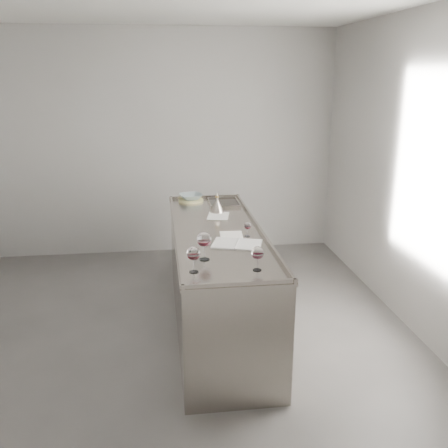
{
  "coord_description": "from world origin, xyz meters",
  "views": [
    {
      "loc": [
        0.01,
        -3.81,
        2.25
      ],
      "look_at": [
        0.55,
        0.23,
        1.02
      ],
      "focal_mm": 40.0,
      "sensor_mm": 36.0,
      "label": 1
    }
  ],
  "objects": [
    {
      "name": "counter",
      "position": [
        0.5,
        0.3,
        0.47
      ],
      "size": [
        0.77,
        2.42,
        0.97
      ],
      "color": "gray",
      "rests_on": "ground"
    },
    {
      "name": "ceramic_bowl",
      "position": [
        0.34,
        1.38,
        0.99
      ],
      "size": [
        0.29,
        0.29,
        0.06
      ],
      "primitive_type": "imported",
      "rotation": [
        0.0,
        0.0,
        0.26
      ],
      "color": "#91A6A9",
      "rests_on": "trivet"
    },
    {
      "name": "trivet",
      "position": [
        0.34,
        1.38,
        0.95
      ],
      "size": [
        0.28,
        0.28,
        0.02
      ],
      "primitive_type": "cylinder",
      "rotation": [
        0.0,
        0.0,
        -0.04
      ],
      "color": "beige",
      "rests_on": "counter"
    },
    {
      "name": "wine_glass_middle",
      "position": [
        0.32,
        -0.38,
        1.09
      ],
      "size": [
        0.11,
        0.11,
        0.21
      ],
      "rotation": [
        0.0,
        0.0,
        0.13
      ],
      "color": "white",
      "rests_on": "counter"
    },
    {
      "name": "wine_glass_left",
      "position": [
        0.22,
        -0.61,
        1.07
      ],
      "size": [
        0.09,
        0.09,
        0.19
      ],
      "rotation": [
        0.0,
        0.0,
        -0.35
      ],
      "color": "white",
      "rests_on": "counter"
    },
    {
      "name": "loose_paper_top",
      "position": [
        0.6,
        0.14,
        0.94
      ],
      "size": [
        0.21,
        0.29,
        0.0
      ],
      "primitive_type": "cube",
      "rotation": [
        0.0,
        0.0,
        -0.08
      ],
      "color": "white",
      "rests_on": "counter"
    },
    {
      "name": "room_shell",
      "position": [
        0.0,
        0.0,
        1.4
      ],
      "size": [
        4.54,
        5.04,
        2.84
      ],
      "color": "#524F4D",
      "rests_on": "ground"
    },
    {
      "name": "wine_funnel",
      "position": [
        0.57,
        0.89,
        1.0
      ],
      "size": [
        0.14,
        0.14,
        0.21
      ],
      "rotation": [
        0.0,
        0.0,
        -0.28
      ],
      "color": "#B1A79E",
      "rests_on": "counter"
    },
    {
      "name": "loose_paper_under",
      "position": [
        0.56,
        0.76,
        0.94
      ],
      "size": [
        0.25,
        0.31,
        0.0
      ],
      "primitive_type": "cube",
      "rotation": [
        0.0,
        0.0,
        -0.2
      ],
      "color": "silver",
      "rests_on": "counter"
    },
    {
      "name": "notebook",
      "position": [
        0.61,
        -0.08,
        0.95
      ],
      "size": [
        0.45,
        0.37,
        0.02
      ],
      "rotation": [
        0.0,
        0.0,
        -0.3
      ],
      "color": "silver",
      "rests_on": "counter"
    },
    {
      "name": "wine_glass_small",
      "position": [
        0.73,
        0.12,
        1.03
      ],
      "size": [
        0.06,
        0.06,
        0.12
      ],
      "rotation": [
        0.0,
        0.0,
        -0.19
      ],
      "color": "white",
      "rests_on": "counter"
    },
    {
      "name": "wine_glass_right",
      "position": [
        0.66,
        -0.64,
        1.06
      ],
      "size": [
        0.09,
        0.09,
        0.17
      ],
      "rotation": [
        0.0,
        0.0,
        -0.04
      ],
      "color": "white",
      "rests_on": "counter"
    }
  ]
}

